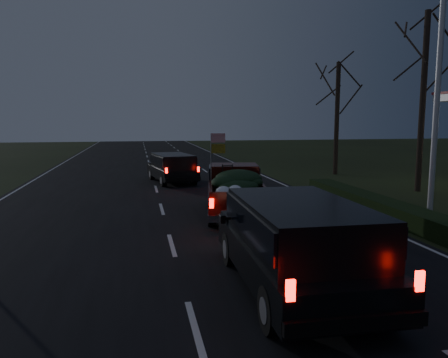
{
  "coord_description": "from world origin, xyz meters",
  "views": [
    {
      "loc": [
        -0.86,
        -11.78,
        3.46
      ],
      "look_at": [
        2.23,
        3.78,
        1.3
      ],
      "focal_mm": 35.0,
      "sensor_mm": 36.0,
      "label": 1
    }
  ],
  "objects": [
    {
      "name": "lead_suv",
      "position": [
        0.99,
        12.24,
        0.97
      ],
      "size": [
        2.6,
        4.73,
        1.29
      ],
      "rotation": [
        0.0,
        0.0,
        0.17
      ],
      "color": "black",
      "rests_on": "ground"
    },
    {
      "name": "road_asphalt",
      "position": [
        0.0,
        0.0,
        0.01
      ],
      "size": [
        14.0,
        120.0,
        0.02
      ],
      "primitive_type": "cube",
      "color": "black",
      "rests_on": "ground"
    },
    {
      "name": "rear_suv",
      "position": [
        2.21,
        -3.8,
        1.15
      ],
      "size": [
        2.48,
        5.34,
        1.53
      ],
      "rotation": [
        0.0,
        0.0,
        -0.01
      ],
      "color": "black",
      "rests_on": "ground"
    },
    {
      "name": "pickup_truck",
      "position": [
        2.61,
        3.61,
        1.0
      ],
      "size": [
        2.71,
        5.31,
        2.66
      ],
      "rotation": [
        0.0,
        0.0,
        -0.16
      ],
      "color": "#340A07",
      "rests_on": "ground"
    },
    {
      "name": "light_pole",
      "position": [
        9.5,
        2.0,
        5.48
      ],
      "size": [
        0.5,
        0.9,
        9.16
      ],
      "color": "silver",
      "rests_on": "ground"
    },
    {
      "name": "hedge_row",
      "position": [
        7.8,
        3.0,
        0.3
      ],
      "size": [
        1.0,
        10.0,
        0.6
      ],
      "primitive_type": "cube",
      "color": "black",
      "rests_on": "ground"
    },
    {
      "name": "bare_tree_mid",
      "position": [
        12.5,
        7.0,
        6.35
      ],
      "size": [
        3.6,
        3.6,
        8.5
      ],
      "color": "black",
      "rests_on": "ground"
    },
    {
      "name": "bare_tree_far",
      "position": [
        11.5,
        14.0,
        5.23
      ],
      "size": [
        3.6,
        3.6,
        7.0
      ],
      "color": "black",
      "rests_on": "ground"
    },
    {
      "name": "ground",
      "position": [
        0.0,
        0.0,
        0.0
      ],
      "size": [
        120.0,
        120.0,
        0.0
      ],
      "primitive_type": "plane",
      "color": "black",
      "rests_on": "ground"
    }
  ]
}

